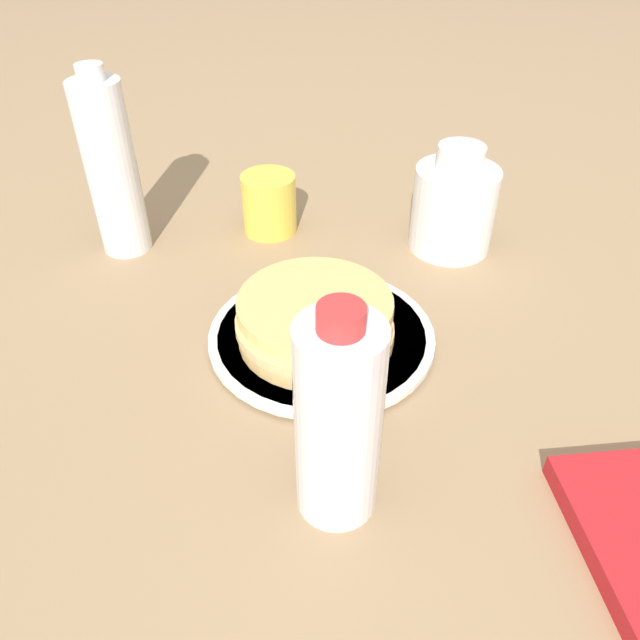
% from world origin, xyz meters
% --- Properties ---
extents(ground_plane, '(4.00, 4.00, 0.00)m').
position_xyz_m(ground_plane, '(0.00, 0.00, 0.00)').
color(ground_plane, '#9E7F5B').
extents(plate, '(0.24, 0.24, 0.01)m').
position_xyz_m(plate, '(-0.00, 0.01, 0.01)').
color(plate, silver).
rests_on(plate, ground_plane).
extents(pancake_stack, '(0.17, 0.17, 0.04)m').
position_xyz_m(pancake_stack, '(-0.01, 0.02, 0.03)').
color(pancake_stack, '#DEAF68').
rests_on(pancake_stack, plate).
extents(juice_glass, '(0.07, 0.07, 0.08)m').
position_xyz_m(juice_glass, '(0.20, 0.16, 0.04)').
color(juice_glass, yellow).
rests_on(juice_glass, ground_plane).
extents(cream_jug, '(0.11, 0.11, 0.14)m').
position_xyz_m(cream_jug, '(0.24, -0.08, 0.06)').
color(cream_jug, white).
rests_on(cream_jug, ground_plane).
extents(water_bottle_near, '(0.06, 0.06, 0.23)m').
position_xyz_m(water_bottle_near, '(0.10, 0.32, 0.11)').
color(water_bottle_near, white).
rests_on(water_bottle_near, ground_plane).
extents(water_bottle_mid, '(0.07, 0.07, 0.20)m').
position_xyz_m(water_bottle_mid, '(-0.19, -0.07, 0.09)').
color(water_bottle_mid, white).
rests_on(water_bottle_mid, ground_plane).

